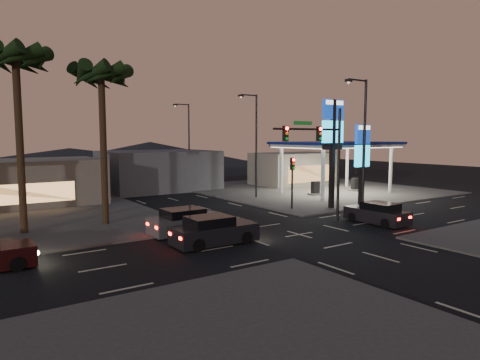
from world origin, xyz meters
TOP-DOWN VIEW (x-y plane):
  - ground at (0.00, 0.00)m, footprint 140.00×140.00m
  - corner_lot_ne at (16.00, 16.00)m, footprint 24.00×24.00m
  - gas_station at (16.00, 12.00)m, footprint 12.20×8.20m
  - convenience_store at (18.00, 21.00)m, footprint 10.00×6.00m
  - pylon_sign_tall at (8.50, 5.50)m, footprint 2.20×0.35m
  - pylon_sign_short at (11.00, 4.50)m, footprint 1.60×0.35m
  - traffic_signal_mast at (3.76, 1.99)m, footprint 6.10×0.39m
  - pedestal_signal at (5.50, 6.98)m, footprint 0.32×0.39m
  - streetlight_near at (6.79, 1.00)m, footprint 2.14×0.25m
  - streetlight_mid at (6.79, 14.00)m, footprint 2.14×0.25m
  - streetlight_far at (6.79, 28.00)m, footprint 2.14×0.25m
  - palm_a at (-9.00, 9.50)m, footprint 4.41×4.41m
  - palm_b at (-14.00, 9.50)m, footprint 4.41×4.41m
  - building_far_west at (-14.00, 22.00)m, footprint 16.00×8.00m
  - building_far_mid at (2.00, 26.00)m, footprint 12.00×9.00m
  - hill_right at (15.00, 60.00)m, footprint 50.00×50.00m
  - hill_center at (0.00, 60.00)m, footprint 60.00×60.00m
  - car_lane_a_front at (-5.57, 0.95)m, footprint 4.97×2.17m
  - car_lane_b_front at (-5.57, 4.20)m, footprint 4.93×2.14m
  - suv_station at (6.81, -0.48)m, footprint 1.94×4.44m

SIDE VIEW (x-z plane):
  - ground at x=0.00m, z-range 0.00..0.00m
  - corner_lot_ne at x=16.00m, z-range 0.00..0.12m
  - suv_station at x=6.81m, z-range -0.05..1.42m
  - car_lane_b_front at x=-5.57m, z-range -0.06..1.53m
  - car_lane_a_front at x=-5.57m, z-range -0.06..1.55m
  - convenience_store at x=18.00m, z-range 0.00..4.00m
  - building_far_west at x=-14.00m, z-range 0.00..4.00m
  - hill_center at x=0.00m, z-range 0.00..4.00m
  - building_far_mid at x=2.00m, z-range 0.00..4.40m
  - hill_right at x=15.00m, z-range 0.00..5.00m
  - pedestal_signal at x=5.50m, z-range 0.77..5.07m
  - pylon_sign_short at x=11.00m, z-range 1.16..8.16m
  - gas_station at x=16.00m, z-range 2.34..7.82m
  - traffic_signal_mast at x=3.76m, z-range 1.23..9.23m
  - streetlight_near at x=6.79m, z-range 0.72..10.72m
  - streetlight_mid at x=6.79m, z-range 0.72..10.72m
  - streetlight_far at x=6.79m, z-range 0.72..10.72m
  - pylon_sign_tall at x=8.50m, z-range 1.89..10.89m
  - palm_a at x=-9.00m, z-range 4.00..14.86m
  - palm_b at x=-14.00m, z-range 4.24..15.70m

